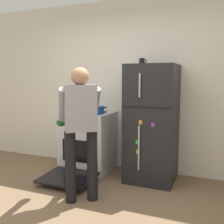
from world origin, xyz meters
name	(u,v)px	position (x,y,z in m)	size (l,w,h in m)	color
kitchen_wall_back	(130,86)	(0.00, 1.95, 1.35)	(6.00, 0.10, 2.70)	silver
refrigerator	(152,123)	(0.46, 1.57, 0.83)	(0.68, 0.72, 1.67)	black
stove_range	(88,142)	(-0.57, 1.55, 0.46)	(0.76, 1.24, 0.94)	silver
person_cook	(80,123)	(-0.16, 0.60, 0.95)	(0.65, 0.68, 1.60)	black
red_pot	(95,110)	(-0.41, 1.52, 1.00)	(0.37, 0.27, 0.11)	#19479E
coffee_mug	(142,62)	(0.29, 1.62, 1.71)	(0.11, 0.08, 0.10)	black
pepper_mill	(77,105)	(-0.87, 1.77, 1.02)	(0.05, 0.05, 0.16)	brown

